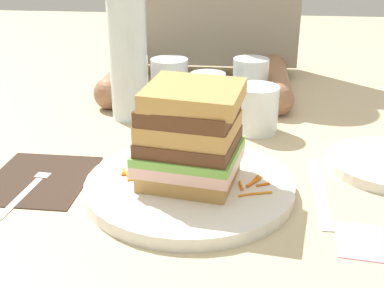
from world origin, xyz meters
The scene contains 26 objects.
ground_plane centered at (0.00, 0.00, 0.00)m, with size 3.00×3.00×0.00m, color #C6B289.
main_plate centered at (-0.02, -0.02, 0.01)m, with size 0.28×0.28×0.02m, color white.
sandwich centered at (-0.01, -0.02, 0.08)m, with size 0.14×0.13×0.13m.
carrot_shred_0 centered at (-0.08, -0.01, 0.02)m, with size 0.00×0.00×0.02m, color orange.
carrot_shred_1 centered at (-0.08, -0.02, 0.02)m, with size 0.00×0.00×0.03m, color orange.
carrot_shred_2 centered at (-0.10, -0.01, 0.02)m, with size 0.00×0.00×0.03m, color orange.
carrot_shred_3 centered at (-0.10, -0.02, 0.02)m, with size 0.00×0.00×0.03m, color orange.
carrot_shred_4 centered at (-0.09, -0.03, 0.02)m, with size 0.00×0.00×0.02m, color orange.
carrot_shred_5 centered at (-0.10, -0.02, 0.02)m, with size 0.00×0.00×0.03m, color orange.
carrot_shred_6 centered at (-0.10, 0.00, 0.02)m, with size 0.00×0.00×0.02m, color orange.
carrot_shred_7 centered at (-0.10, 0.01, 0.02)m, with size 0.00×0.00×0.03m, color orange.
carrot_shred_8 centered at (0.08, -0.03, 0.02)m, with size 0.00×0.00×0.02m, color orange.
carrot_shred_9 centered at (0.07, -0.02, 0.02)m, with size 0.00×0.00×0.03m, color orange.
carrot_shred_10 centered at (0.05, -0.03, 0.02)m, with size 0.00×0.00×0.02m, color orange.
carrot_shred_11 centered at (0.07, -0.02, 0.02)m, with size 0.00×0.00×0.03m, color orange.
carrot_shred_12 centered at (0.06, -0.06, 0.02)m, with size 0.00×0.00×0.02m, color orange.
carrot_shred_13 centered at (0.08, -0.05, 0.02)m, with size 0.00×0.00×0.03m, color orange.
napkin_dark centered at (-0.23, -0.01, 0.00)m, with size 0.14×0.16×0.00m, color #38281E.
fork centered at (-0.23, -0.03, 0.00)m, with size 0.03×0.17×0.00m.
knife centered at (0.16, -0.01, 0.00)m, with size 0.02×0.20×0.00m.
juice_glass centered at (0.07, 0.21, 0.04)m, with size 0.08×0.08×0.08m.
water_bottle centered at (-0.16, 0.25, 0.14)m, with size 0.07×0.07×0.32m.
empty_tumbler_0 centered at (0.06, 0.34, 0.05)m, with size 0.07×0.07×0.10m, color silver.
empty_tumbler_1 centered at (-0.10, 0.37, 0.04)m, with size 0.08×0.08×0.09m, color silver.
empty_tumbler_2 centered at (-0.02, 0.29, 0.04)m, with size 0.07×0.07×0.08m, color silver.
napkin_pink centered at (0.20, -0.12, 0.00)m, with size 0.08×0.07×0.00m, color pink.
Camera 1 is at (0.05, -0.62, 0.33)m, focal length 47.07 mm.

